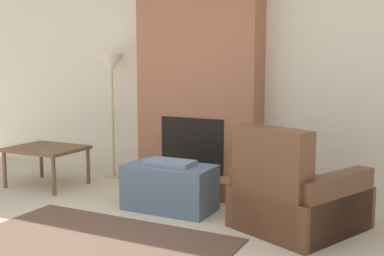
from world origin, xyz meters
TOP-DOWN VIEW (x-y plane):
  - wall_back at (0.00, 2.69)m, footprint 7.04×0.06m
  - fireplace at (0.00, 2.46)m, footprint 1.47×0.70m
  - ottoman at (0.14, 1.52)m, footprint 0.88×0.48m
  - armchair at (1.40, 1.51)m, footprint 1.21×1.26m
  - side_table at (-1.62, 1.68)m, footprint 0.83×0.67m
  - floor_lamp_left at (-1.20, 2.44)m, footprint 0.32×0.32m
  - area_rug at (0.05, 0.43)m, footprint 2.17×1.30m

SIDE VIEW (x-z plane):
  - area_rug at x=0.05m, z-range 0.00..0.01m
  - ottoman at x=0.14m, z-range -0.02..0.49m
  - armchair at x=1.40m, z-range -0.20..0.74m
  - side_table at x=-1.62m, z-range 0.18..0.66m
  - fireplace at x=0.00m, z-range -0.08..2.52m
  - wall_back at x=0.00m, z-range 0.00..2.60m
  - floor_lamp_left at x=-1.20m, z-range 0.58..2.15m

